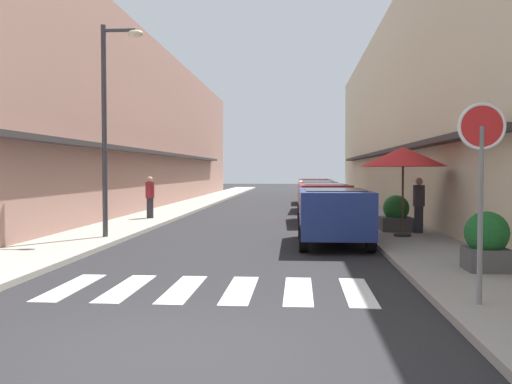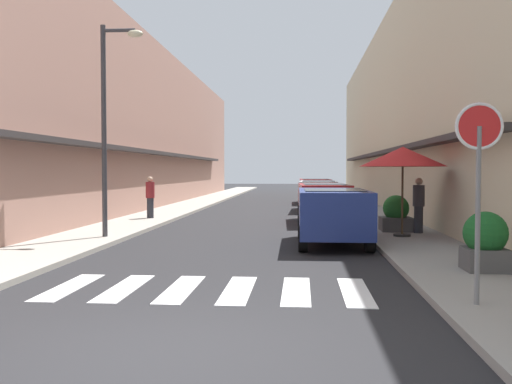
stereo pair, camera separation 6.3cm
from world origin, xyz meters
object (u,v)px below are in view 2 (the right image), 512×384
at_px(parked_car_distant, 315,188).
at_px(pedestrian_walking_near, 150,196).
at_px(planter_corner, 485,241).
at_px(round_street_sign, 479,150).
at_px(street_lamp, 110,109).
at_px(planter_midblock, 396,215).
at_px(parked_car_far, 318,192).
at_px(parked_car_near, 333,210).
at_px(cafe_umbrella, 403,157).
at_px(parked_car_mid, 323,198).
at_px(pedestrian_walking_far, 419,204).

bearing_deg(parked_car_distant, pedestrian_walking_near, -118.55).
relative_size(planter_corner, pedestrian_walking_near, 0.68).
relative_size(round_street_sign, planter_corner, 2.53).
distance_m(street_lamp, planter_midblock, 8.97).
bearing_deg(round_street_sign, parked_car_far, 94.64).
height_order(parked_car_near, street_lamp, street_lamp).
xyz_separation_m(round_street_sign, cafe_umbrella, (0.41, 8.07, 0.10)).
xyz_separation_m(parked_car_near, parked_car_distant, (-0.00, 18.75, 0.00)).
distance_m(parked_car_near, pedestrian_walking_near, 9.32).
xyz_separation_m(parked_car_mid, pedestrian_walking_far, (2.62, -4.18, 0.05)).
height_order(round_street_sign, planter_midblock, round_street_sign).
distance_m(street_lamp, pedestrian_walking_near, 6.68).
bearing_deg(planter_midblock, round_street_sign, -92.90).
bearing_deg(round_street_sign, pedestrian_walking_near, 121.49).
height_order(parked_car_mid, street_lamp, street_lamp).
distance_m(parked_car_mid, street_lamp, 8.84).
xyz_separation_m(street_lamp, pedestrian_walking_far, (8.72, 1.61, -2.68)).
xyz_separation_m(planter_midblock, pedestrian_walking_far, (0.56, -0.54, 0.36)).
relative_size(planter_midblock, pedestrian_walking_far, 0.67).
bearing_deg(parked_car_mid, pedestrian_walking_near, 177.38).
relative_size(parked_car_far, round_street_sign, 1.59).
bearing_deg(round_street_sign, planter_corner, 70.26).
bearing_deg(pedestrian_walking_far, parked_car_far, 54.75).
bearing_deg(pedestrian_walking_near, parked_car_mid, 62.87).
relative_size(round_street_sign, pedestrian_walking_far, 1.70).
distance_m(parked_car_far, parked_car_distant, 6.20).
xyz_separation_m(cafe_umbrella, pedestrian_walking_near, (-8.64, 5.36, -1.37)).
distance_m(parked_car_far, planter_corner, 16.95).
distance_m(round_street_sign, cafe_umbrella, 8.08).
bearing_deg(pedestrian_walking_far, street_lamp, 141.20).
relative_size(parked_car_mid, round_street_sign, 1.53).
height_order(planter_midblock, pedestrian_walking_far, pedestrian_walking_far).
height_order(parked_car_distant, planter_corner, parked_car_distant).
xyz_separation_m(parked_car_near, parked_car_far, (0.00, 12.55, 0.00)).
distance_m(parked_car_distant, round_street_sign, 25.74).
distance_m(parked_car_near, pedestrian_walking_far, 3.32).
xyz_separation_m(parked_car_mid, parked_car_far, (-0.00, 6.33, 0.00)).
height_order(parked_car_distant, cafe_umbrella, cafe_umbrella).
bearing_deg(parked_car_mid, planter_corner, -76.29).
distance_m(planter_corner, planter_midblock, 6.81).
bearing_deg(planter_corner, parked_car_far, 98.64).
bearing_deg(cafe_umbrella, pedestrian_walking_far, 54.38).
height_order(parked_car_mid, planter_midblock, parked_car_mid).
bearing_deg(planter_corner, planter_midblock, 94.10).
xyz_separation_m(parked_car_mid, cafe_umbrella, (1.99, -5.06, 1.41)).
xyz_separation_m(parked_car_distant, pedestrian_walking_near, (-6.65, -12.22, 0.04)).
relative_size(parked_car_far, planter_midblock, 4.03).
bearing_deg(parked_car_near, planter_midblock, 51.46).
xyz_separation_m(parked_car_far, planter_corner, (2.55, -16.76, -0.26)).
xyz_separation_m(round_street_sign, planter_corner, (0.97, 2.70, -1.58)).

